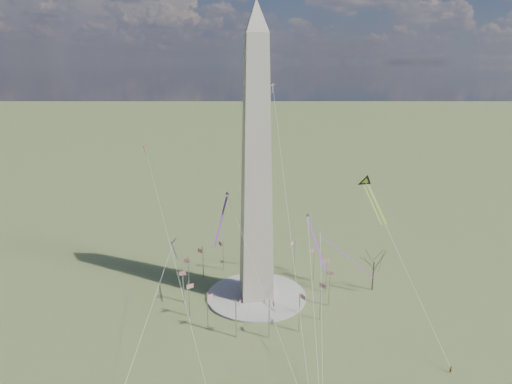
{
  "coord_description": "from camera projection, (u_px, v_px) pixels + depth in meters",
  "views": [
    {
      "loc": [
        -22.29,
        -147.13,
        81.9
      ],
      "look_at": [
        -0.12,
        0.0,
        39.58
      ],
      "focal_mm": 32.0,
      "sensor_mm": 36.0,
      "label": 1
    }
  ],
  "objects": [
    {
      "name": "kite_small_white",
      "position": [
        273.0,
        86.0,
        183.76
      ],
      "size": [
        1.48,
        1.31,
        3.97
      ],
      "rotation": [
        0.0,
        0.0,
        3.17
      ],
      "color": "silver",
      "rests_on": "ground"
    },
    {
      "name": "kite_streamer_right",
      "position": [
        339.0,
        249.0,
        169.32
      ],
      "size": [
        18.15,
        14.22,
        14.98
      ],
      "rotation": [
        0.0,
        0.0,
        4.06
      ],
      "color": "red",
      "rests_on": "ground"
    },
    {
      "name": "kite_streamer_left",
      "position": [
        314.0,
        235.0,
        151.03
      ],
      "size": [
        2.48,
        18.82,
        12.91
      ],
      "rotation": [
        0.0,
        0.0,
        3.21
      ],
      "color": "red",
      "rests_on": "ground"
    },
    {
      "name": "kite_small_red",
      "position": [
        145.0,
        147.0,
        179.82
      ],
      "size": [
        1.63,
        2.36,
        4.93
      ],
      "rotation": [
        0.0,
        0.0,
        2.42
      ],
      "color": "red",
      "rests_on": "ground"
    },
    {
      "name": "kite_streamer_mid",
      "position": [
        223.0,
        213.0,
        155.6
      ],
      "size": [
        7.18,
        19.13,
        13.54
      ],
      "rotation": [
        0.0,
        0.0,
        2.83
      ],
      "color": "red",
      "rests_on": "ground"
    },
    {
      "name": "tree_near",
      "position": [
        374.0,
        260.0,
        167.3
      ],
      "size": [
        9.68,
        9.68,
        16.94
      ],
      "color": "#423528",
      "rests_on": "ground"
    },
    {
      "name": "kite_delta_black",
      "position": [
        367.0,
        184.0,
        164.68
      ],
      "size": [
        6.42,
        17.08,
        14.07
      ],
      "rotation": [
        0.0,
        0.0,
        3.23
      ],
      "color": "black",
      "rests_on": "ground"
    },
    {
      "name": "person_east",
      "position": [
        451.0,
        369.0,
        124.74
      ],
      "size": [
        0.76,
        0.53,
        1.98
      ],
      "primitive_type": "imported",
      "rotation": [
        0.0,
        0.0,
        3.06
      ],
      "color": "gray",
      "rests_on": "ground"
    },
    {
      "name": "kite_diamond_purple",
      "position": [
        174.0,
        244.0,
        152.5
      ],
      "size": [
        1.97,
        2.91,
        8.62
      ],
      "rotation": [
        0.0,
        0.0,
        2.46
      ],
      "color": "navy",
      "rests_on": "ground"
    },
    {
      "name": "flagpole_ring",
      "position": [
        256.0,
        278.0,
        163.55
      ],
      "size": [
        54.4,
        54.4,
        13.0
      ],
      "color": "silver",
      "rests_on": "ground"
    },
    {
      "name": "plaza",
      "position": [
        256.0,
        296.0,
        165.43
      ],
      "size": [
        36.0,
        36.0,
        0.8
      ],
      "primitive_type": "cylinder",
      "color": "#AEA79F",
      "rests_on": "ground"
    },
    {
      "name": "ground",
      "position": [
        256.0,
        297.0,
        165.54
      ],
      "size": [
        2000.0,
        2000.0,
        0.0
      ],
      "primitive_type": "plane",
      "color": "#4B5E2F",
      "rests_on": "ground"
    },
    {
      "name": "washington_monument",
      "position": [
        256.0,
        168.0,
        152.42
      ],
      "size": [
        15.56,
        15.56,
        100.0
      ],
      "color": "#B6A998",
      "rests_on": "plaza"
    }
  ]
}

